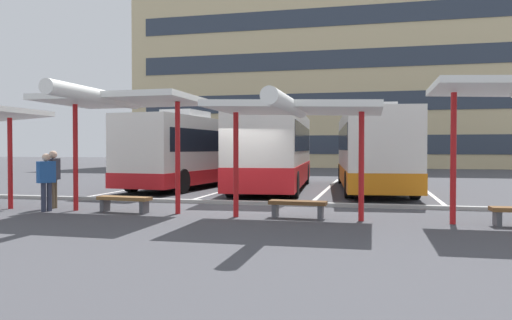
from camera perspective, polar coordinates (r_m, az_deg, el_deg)
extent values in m
plane|color=#47474C|center=(15.64, -2.12, -5.35)|extent=(160.00, 160.00, 0.00)
cube|color=#D1BC8C|center=(53.01, 8.74, 10.11)|extent=(40.07, 10.34, 19.88)
cube|color=#2D3847|center=(47.20, 8.22, 1.75)|extent=(36.86, 0.08, 1.75)
cube|color=#2D3847|center=(47.40, 8.23, 6.56)|extent=(36.86, 0.08, 1.75)
cube|color=#2D3847|center=(47.93, 8.25, 11.29)|extent=(36.86, 0.08, 1.75)
cube|color=#2D3847|center=(48.78, 8.27, 15.90)|extent=(36.86, 0.08, 1.75)
cube|color=silver|center=(24.41, -6.49, 1.11)|extent=(3.62, 11.65, 2.91)
cube|color=red|center=(24.44, -6.48, -1.60)|extent=(3.66, 11.69, 0.60)
cube|color=black|center=(24.41, -6.49, 2.12)|extent=(3.56, 10.74, 0.95)
cube|color=black|center=(29.67, -1.78, 1.83)|extent=(2.21, 0.29, 1.75)
cube|color=silver|center=(23.18, -8.02, 5.14)|extent=(1.72, 2.34, 0.36)
cylinder|color=black|center=(28.68, -5.05, -1.32)|extent=(0.40, 1.02, 1.00)
cylinder|color=black|center=(27.83, -0.68, -1.40)|extent=(0.40, 1.02, 1.00)
cylinder|color=black|center=(21.40, -14.03, -2.25)|extent=(0.40, 1.02, 1.00)
cylinder|color=black|center=(20.24, -8.51, -2.43)|extent=(0.40, 1.02, 1.00)
cube|color=silver|center=(22.03, 2.12, 1.34)|extent=(3.36, 10.84, 3.10)
cube|color=red|center=(22.06, 2.12, -1.54)|extent=(3.40, 10.88, 0.89)
cube|color=black|center=(22.04, 2.12, 2.49)|extent=(3.32, 9.99, 1.11)
cube|color=black|center=(27.32, 3.44, 2.11)|extent=(2.25, 0.25, 1.86)
cube|color=silver|center=(20.78, 1.69, 6.11)|extent=(1.70, 2.31, 0.36)
cylinder|color=black|center=(25.93, 0.51, -1.59)|extent=(0.37, 1.02, 1.00)
cylinder|color=black|center=(25.69, 5.72, -1.63)|extent=(0.37, 1.02, 1.00)
cylinder|color=black|center=(18.58, -2.87, -2.75)|extent=(0.37, 1.02, 1.00)
cylinder|color=black|center=(18.24, 4.42, -2.82)|extent=(0.37, 1.02, 1.00)
cube|color=silver|center=(22.42, 13.05, 1.18)|extent=(3.56, 11.29, 3.00)
cube|color=orange|center=(22.45, 13.04, -1.73)|extent=(3.60, 11.33, 0.72)
cube|color=black|center=(22.42, 13.06, 2.36)|extent=(3.51, 10.40, 0.97)
cube|color=black|center=(27.92, 12.02, 1.94)|extent=(2.22, 0.29, 1.80)
cube|color=silver|center=(21.10, 13.43, 5.73)|extent=(1.72, 2.33, 0.36)
cylinder|color=black|center=(26.32, 9.73, -1.57)|extent=(0.39, 1.02, 1.00)
cylinder|color=black|center=(26.50, 14.76, -1.58)|extent=(0.39, 1.02, 1.00)
cylinder|color=black|center=(18.45, 10.56, -2.79)|extent=(0.39, 1.02, 1.00)
cylinder|color=black|center=(18.70, 17.70, -2.78)|extent=(0.39, 1.02, 1.00)
cube|color=white|center=(24.93, -11.66, -2.88)|extent=(0.16, 14.00, 0.01)
cube|color=white|center=(23.47, -2.22, -3.11)|extent=(0.16, 14.00, 0.01)
cube|color=white|center=(22.71, 8.15, -3.27)|extent=(0.16, 14.00, 0.01)
cube|color=white|center=(22.74, 18.87, -3.33)|extent=(0.16, 14.00, 0.01)
cylinder|color=red|center=(16.74, -26.28, -0.34)|extent=(0.14, 0.14, 2.74)
cylinder|color=red|center=(15.50, -19.93, 0.28)|extent=(0.14, 0.14, 3.11)
cylinder|color=red|center=(14.01, -8.94, 0.25)|extent=(0.14, 0.14, 3.11)
cube|color=white|center=(14.75, -14.75, 6.63)|extent=(4.19, 3.16, 0.18)
cylinder|color=white|center=(13.51, -17.61, 6.98)|extent=(0.36, 4.19, 0.36)
cube|color=brown|center=(14.69, -14.82, -4.25)|extent=(1.63, 0.58, 0.10)
cube|color=#4C4C51|center=(15.08, -16.87, -4.98)|extent=(0.15, 0.35, 0.35)
cube|color=#4C4C51|center=(14.36, -12.65, -5.27)|extent=(0.15, 0.35, 0.35)
cylinder|color=red|center=(13.21, -2.31, -0.55)|extent=(0.14, 0.14, 2.77)
cylinder|color=red|center=(12.73, 11.95, -0.64)|extent=(0.14, 0.14, 2.77)
cube|color=white|center=(12.90, 4.70, 5.92)|extent=(4.26, 3.12, 0.26)
cylinder|color=white|center=(11.51, 3.65, 6.33)|extent=(0.36, 4.25, 0.36)
cube|color=brown|center=(13.11, 4.79, -4.88)|extent=(1.52, 0.49, 0.10)
cube|color=#4C4C51|center=(13.26, 2.22, -5.78)|extent=(0.14, 0.34, 0.35)
cube|color=#4C4C51|center=(13.03, 7.40, -5.92)|extent=(0.14, 0.34, 0.35)
cylinder|color=red|center=(12.83, 21.62, 0.17)|extent=(0.14, 0.14, 3.15)
cube|color=#4C4C51|center=(13.01, 25.85, -6.05)|extent=(0.14, 0.34, 0.35)
cube|color=#ADADA8|center=(16.24, -1.54, -4.89)|extent=(44.00, 0.24, 0.12)
cylinder|color=brown|center=(16.27, -22.28, -3.65)|extent=(0.14, 0.14, 0.87)
cylinder|color=brown|center=(16.42, -22.00, -3.60)|extent=(0.14, 0.14, 0.87)
cube|color=#26262D|center=(16.30, -22.16, -0.97)|extent=(0.30, 0.53, 0.65)
sphere|color=beige|center=(16.29, -22.17, 0.58)|extent=(0.23, 0.23, 0.23)
cylinder|color=#33384C|center=(15.67, -22.54, -3.91)|extent=(0.14, 0.14, 0.83)
cylinder|color=#33384C|center=(15.60, -23.11, -3.94)|extent=(0.14, 0.14, 0.83)
cube|color=#2659A5|center=(15.59, -22.85, -1.27)|extent=(0.43, 0.53, 0.62)
sphere|color=beige|center=(15.57, -22.86, 0.28)|extent=(0.22, 0.22, 0.22)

